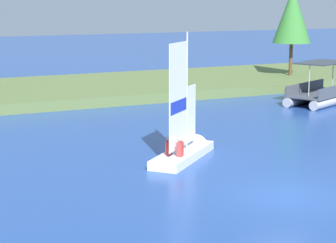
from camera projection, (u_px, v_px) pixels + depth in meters
The scene contains 6 objects.
ground_plane at pixel (285, 196), 21.82m from camera, with size 200.00×200.00×0.00m, color #234793.
shore_bank at pixel (62, 90), 44.86m from camera, with size 80.00×12.81×0.65m, color #5B703D.
shoreline_tree_midright at pixel (292, 15), 50.06m from camera, with size 3.00×3.00×6.98m.
wooden_dock at pixel (321, 96), 43.23m from camera, with size 1.68×6.99×0.36m, color brown.
sailboat at pixel (189, 145), 27.46m from camera, with size 4.60×4.26×5.70m.
pontoon_boat at pixel (321, 93), 40.93m from camera, with size 5.98×4.44×2.72m.
Camera 1 is at (-12.82, -17.04, 6.63)m, focal length 68.05 mm.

